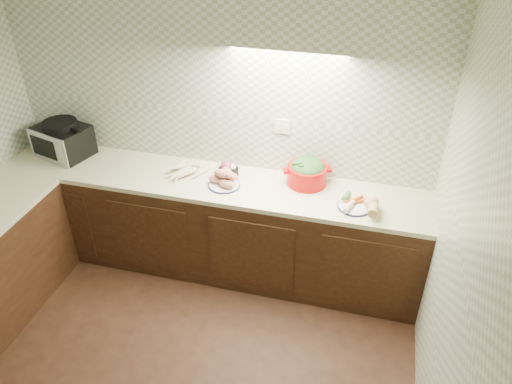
% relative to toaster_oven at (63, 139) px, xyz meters
% --- Properties ---
extents(room, '(3.60, 3.60, 2.60)m').
position_rel_toaster_oven_xyz_m(room, '(1.38, -1.59, 0.58)').
color(room, black).
rests_on(room, ground).
extents(counter, '(3.60, 3.60, 0.90)m').
position_rel_toaster_oven_xyz_m(counter, '(0.69, -0.91, -0.60)').
color(counter, black).
rests_on(counter, ground).
extents(toaster_oven, '(0.53, 0.46, 0.32)m').
position_rel_toaster_oven_xyz_m(toaster_oven, '(0.00, 0.00, 0.00)').
color(toaster_oven, black).
rests_on(toaster_oven, counter).
extents(parsnip_pile, '(0.45, 0.39, 0.08)m').
position_rel_toaster_oven_xyz_m(parsnip_pile, '(1.17, -0.03, -0.12)').
color(parsnip_pile, beige).
rests_on(parsnip_pile, counter).
extents(sweet_potato_plate, '(0.27, 0.26, 0.16)m').
position_rel_toaster_oven_xyz_m(sweet_potato_plate, '(1.54, -0.13, -0.09)').
color(sweet_potato_plate, '#171C40').
rests_on(sweet_potato_plate, counter).
extents(onion_bowl, '(0.17, 0.17, 0.13)m').
position_rel_toaster_oven_xyz_m(onion_bowl, '(1.51, 0.03, -0.10)').
color(onion_bowl, black).
rests_on(onion_bowl, counter).
extents(dutch_oven, '(0.41, 0.41, 0.22)m').
position_rel_toaster_oven_xyz_m(dutch_oven, '(2.17, 0.07, -0.04)').
color(dutch_oven, '#BD0606').
rests_on(dutch_oven, counter).
extents(veg_plate, '(0.32, 0.27, 0.12)m').
position_rel_toaster_oven_xyz_m(veg_plate, '(2.63, -0.18, -0.11)').
color(veg_plate, '#171C40').
rests_on(veg_plate, counter).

